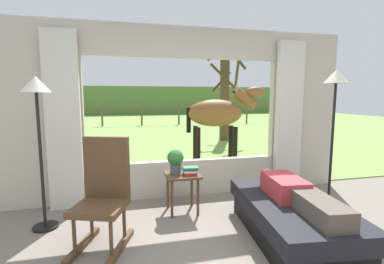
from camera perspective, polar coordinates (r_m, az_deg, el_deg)
back_wall_with_window at (r=4.25m, az=-1.47°, el=3.43°), size 5.20×0.12×2.55m
curtain_panel_left at (r=4.10m, az=-24.79°, el=1.92°), size 0.44×0.10×2.40m
curtain_panel_right at (r=4.78m, az=19.14°, el=2.86°), size 0.44×0.10×2.40m
outdoor_pasture_lawn at (r=15.15m, az=-10.23°, el=1.36°), size 36.00×21.68×0.02m
distant_hill_ridge at (r=24.91m, az=-11.70°, el=6.33°), size 36.00×2.00×2.40m
recliner_sofa at (r=3.35m, az=19.53°, el=-16.26°), size 1.09×1.79×0.42m
reclining_person at (r=3.21m, az=20.26°, el=-11.58°), size 0.41×1.44×0.22m
rocking_chair at (r=3.06m, az=-17.64°, el=-11.93°), size 0.66×0.79×1.12m
side_table at (r=3.75m, az=-1.99°, el=-9.91°), size 0.44×0.44×0.52m
potted_plant at (r=3.72m, az=-3.41°, el=-5.64°), size 0.22×0.22×0.32m
book_stack at (r=3.68m, az=-0.41°, el=-7.88°), size 0.22×0.16×0.10m
floor_lamp_left at (r=3.56m, az=-29.07°, el=4.53°), size 0.32×0.32×1.76m
floor_lamp_right at (r=4.23m, az=27.19°, el=6.35°), size 0.32×0.32×1.89m
horse at (r=6.26m, az=5.52°, el=3.75°), size 1.82×0.65×1.73m
pasture_tree at (r=9.70m, az=6.68°, el=8.03°), size 1.42×1.42×3.58m
pasture_fence_line at (r=14.97m, az=-10.26°, el=4.11°), size 16.10×0.10×1.10m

